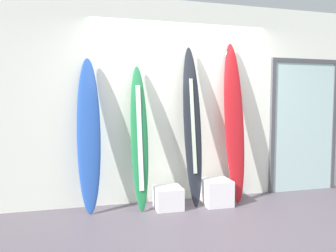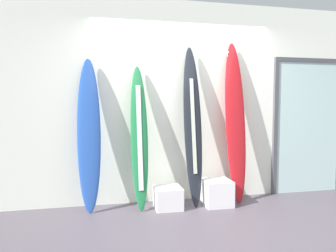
{
  "view_description": "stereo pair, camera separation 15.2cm",
  "coord_description": "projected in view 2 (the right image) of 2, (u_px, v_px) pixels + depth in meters",
  "views": [
    {
      "loc": [
        -1.31,
        -3.04,
        1.38
      ],
      "look_at": [
        -0.27,
        0.95,
        1.08
      ],
      "focal_mm": 33.51,
      "sensor_mm": 36.0,
      "label": 1
    },
    {
      "loc": [
        -1.16,
        -3.07,
        1.38
      ],
      "look_at": [
        -0.27,
        0.95,
        1.08
      ],
      "focal_mm": 33.51,
      "sensor_mm": 36.0,
      "label": 2
    }
  ],
  "objects": [
    {
      "name": "ground",
      "position": [
        212.0,
        235.0,
        3.34
      ],
      "size": [
        8.0,
        8.0,
        0.04
      ],
      "primitive_type": "cube",
      "color": "#564C56"
    },
    {
      "name": "wall_back",
      "position": [
        181.0,
        102.0,
        4.51
      ],
      "size": [
        7.2,
        0.2,
        2.8
      ],
      "primitive_type": "cube",
      "color": "white",
      "rests_on": "ground"
    },
    {
      "name": "surfboard_cobalt",
      "position": [
        89.0,
        135.0,
        3.98
      ],
      "size": [
        0.3,
        0.33,
        1.96
      ],
      "color": "#2852AE",
      "rests_on": "ground"
    },
    {
      "name": "surfboard_emerald",
      "position": [
        139.0,
        138.0,
        4.08
      ],
      "size": [
        0.23,
        0.4,
        1.88
      ],
      "color": "#207541",
      "rests_on": "ground"
    },
    {
      "name": "surfboard_charcoal",
      "position": [
        193.0,
        126.0,
        4.22
      ],
      "size": [
        0.26,
        0.39,
        2.16
      ],
      "color": "black",
      "rests_on": "ground"
    },
    {
      "name": "surfboard_crimson",
      "position": [
        235.0,
        123.0,
        4.39
      ],
      "size": [
        0.31,
        0.36,
        2.24
      ],
      "color": "red",
      "rests_on": "ground"
    },
    {
      "name": "display_block_left",
      "position": [
        217.0,
        193.0,
        4.25
      ],
      "size": [
        0.37,
        0.37,
        0.34
      ],
      "color": "white",
      "rests_on": "ground"
    },
    {
      "name": "display_block_center",
      "position": [
        168.0,
        198.0,
        4.12
      ],
      "size": [
        0.36,
        0.36,
        0.28
      ],
      "color": "silver",
      "rests_on": "ground"
    },
    {
      "name": "glass_door",
      "position": [
        308.0,
        124.0,
        4.84
      ],
      "size": [
        1.18,
        0.06,
        2.07
      ],
      "color": "silver",
      "rests_on": "ground"
    }
  ]
}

